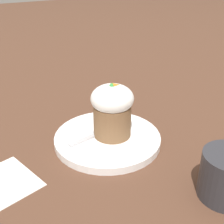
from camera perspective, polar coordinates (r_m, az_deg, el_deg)
ground_plane at (r=0.64m, az=-0.83°, el=-5.53°), size 4.00×4.00×0.00m
dessert_plate at (r=0.64m, az=-0.83°, el=-4.96°), size 0.22×0.22×0.02m
carrot_cake at (r=0.61m, az=0.00°, el=0.52°), size 0.08×0.08×0.11m
spoon at (r=0.64m, az=-1.93°, el=-3.70°), size 0.11×0.05×0.01m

